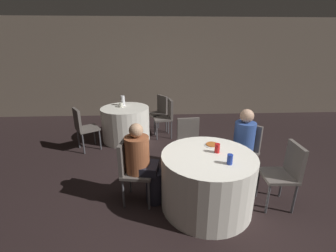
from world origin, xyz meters
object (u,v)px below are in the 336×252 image
at_px(pizza_plate_near, 212,145).
at_px(soda_can_red, 217,148).
at_px(chair_near_northeast, 246,146).
at_px(chair_far_northeast, 160,110).
at_px(chair_near_west, 131,166).
at_px(chair_near_north, 189,139).
at_px(chair_near_east, 286,169).
at_px(person_floral_shirt, 143,164).
at_px(chair_far_east, 166,114).
at_px(bottle_far, 123,101).
at_px(table_near, 207,181).
at_px(soda_can_blue, 230,159).
at_px(table_far, 126,124).
at_px(person_blue_shirt, 241,147).
at_px(chair_far_southwest, 83,125).

bearing_deg(pizza_plate_near, soda_can_red, -88.02).
bearing_deg(chair_near_northeast, chair_far_northeast, -10.50).
bearing_deg(chair_near_west, chair_near_north, 142.38).
height_order(chair_near_west, chair_near_north, same).
xyz_separation_m(chair_near_east, pizza_plate_near, (-0.90, 0.33, 0.22)).
bearing_deg(person_floral_shirt, chair_near_west, -90.00).
distance_m(chair_far_east, bottle_far, 1.04).
bearing_deg(pizza_plate_near, table_near, -110.85).
distance_m(chair_near_west, bottle_far, 2.43).
bearing_deg(soda_can_red, chair_near_west, 175.03).
bearing_deg(soda_can_blue, chair_far_east, 102.62).
distance_m(pizza_plate_near, soda_can_blue, 0.53).
xyz_separation_m(table_far, person_floral_shirt, (0.52, -2.21, 0.20)).
xyz_separation_m(chair_near_west, person_blue_shirt, (1.63, 0.41, 0.05)).
distance_m(table_far, bottle_far, 0.53).
relative_size(chair_near_northeast, soda_can_blue, 7.33).
xyz_separation_m(table_near, chair_near_west, (-1.00, 0.16, 0.16)).
xyz_separation_m(table_near, chair_near_east, (1.01, -0.05, 0.16)).
bearing_deg(soda_can_blue, chair_far_northeast, 103.81).
height_order(chair_near_east, person_blue_shirt, person_blue_shirt).
distance_m(chair_far_east, pizza_plate_near, 2.27).
bearing_deg(person_blue_shirt, chair_near_north, 17.11).
xyz_separation_m(chair_near_west, chair_near_northeast, (1.76, 0.52, 0.00)).
relative_size(person_blue_shirt, bottle_far, 5.20).
bearing_deg(chair_near_north, chair_far_northeast, -81.51).
distance_m(chair_near_north, chair_far_northeast, 1.93).
distance_m(chair_near_west, person_blue_shirt, 1.68).
relative_size(table_far, soda_can_red, 8.69).
height_order(table_near, soda_can_blue, soda_can_blue).
height_order(chair_far_northeast, person_blue_shirt, person_blue_shirt).
xyz_separation_m(chair_far_east, soda_can_red, (0.54, -2.42, 0.28)).
distance_m(person_blue_shirt, pizza_plate_near, 0.62).
xyz_separation_m(chair_near_west, soda_can_red, (1.12, -0.10, 0.28)).
bearing_deg(soda_can_blue, chair_near_west, 161.51).
bearing_deg(table_far, person_blue_shirt, -41.83).
relative_size(table_far, chair_far_east, 1.19).
xyz_separation_m(table_far, soda_can_blue, (1.54, -2.58, 0.44)).
distance_m(soda_can_blue, bottle_far, 3.20).
bearing_deg(table_near, soda_can_blue, -52.13).
bearing_deg(bottle_far, chair_far_northeast, 22.40).
xyz_separation_m(chair_near_west, bottle_far, (-0.41, 2.37, 0.33)).
bearing_deg(chair_far_northeast, soda_can_red, 159.21).
bearing_deg(table_far, chair_far_southwest, -146.73).
bearing_deg(chair_far_east, table_near, -179.16).
bearing_deg(table_near, soda_can_red, 27.18).
bearing_deg(chair_near_north, bottle_far, -55.12).
distance_m(chair_near_east, person_floral_shirt, 1.86).
xyz_separation_m(chair_far_northeast, soda_can_blue, (0.77, -3.11, 0.28)).
relative_size(chair_near_north, person_blue_shirt, 0.76).
height_order(table_far, chair_near_northeast, chair_near_northeast).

